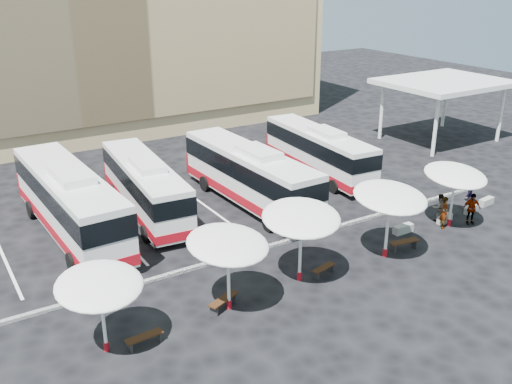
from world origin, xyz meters
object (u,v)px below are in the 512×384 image
bus_2 (249,174)px  passenger_1 (440,208)px  wood_bench_0 (144,338)px  bus_1 (145,185)px  passenger_2 (471,209)px  conc_bench_2 (471,209)px  wood_bench_2 (324,269)px  conc_bench_1 (445,219)px  sunshade_2 (301,218)px  passenger_3 (469,192)px  bus_0 (69,200)px  conc_bench_3 (486,202)px  sunshade_0 (99,286)px  sunshade_3 (390,197)px  passenger_0 (445,212)px  sunshade_1 (228,245)px  wood_bench_3 (404,243)px  conc_bench_0 (403,229)px  bus_3 (318,150)px  wood_bench_1 (223,301)px  sunshade_4 (455,176)px

bus_2 → passenger_1: (8.10, -8.18, -1.14)m
wood_bench_0 → passenger_1: (19.21, 2.16, 0.49)m
bus_1 → wood_bench_0: bearing=-107.0°
bus_1 → passenger_2: size_ratio=6.08×
bus_2 → passenger_1: size_ratio=7.28×
passenger_1 → conc_bench_2: bearing=-159.5°
wood_bench_2 → conc_bench_1: size_ratio=1.25×
bus_1 → bus_2: 6.43m
sunshade_2 → passenger_3: sunshade_2 is taller
bus_0 → sunshade_2: (7.82, -10.75, 1.17)m
conc_bench_3 → passenger_2: bearing=-157.9°
sunshade_0 → passenger_2: size_ratio=1.89×
sunshade_3 → passenger_0: 5.88m
sunshade_1 → passenger_1: sunshade_1 is taller
sunshade_2 → conc_bench_2: 14.04m
wood_bench_3 → conc_bench_0: wood_bench_3 is taller
bus_2 → conc_bench_2: size_ratio=10.89×
bus_1 → passenger_2: bearing=-31.3°
sunshade_2 → passenger_2: sunshade_2 is taller
sunshade_2 → sunshade_3: 5.19m
bus_2 → bus_3: size_ratio=1.09×
wood_bench_2 → conc_bench_2: (12.40, 1.28, -0.12)m
bus_0 → conc_bench_1: (19.00, -9.83, -1.86)m
wood_bench_0 → conc_bench_0: bearing=7.3°
bus_3 → wood_bench_0: bus_3 is taller
wood_bench_1 → wood_bench_0: bearing=-170.2°
passenger_2 → sunshade_2: bearing=-153.5°
wood_bench_0 → passenger_0: size_ratio=0.81×
wood_bench_0 → sunshade_2: bearing=6.4°
bus_3 → sunshade_3: (-4.86, -11.99, 1.49)m
conc_bench_2 → passenger_2: (-1.39, -1.03, 0.73)m
bus_1 → conc_bench_2: bearing=-26.5°
sunshade_2 → conc_bench_2: sunshade_2 is taller
conc_bench_3 → conc_bench_1: bearing=-174.5°
conc_bench_1 → passenger_1: (-0.17, 0.32, 0.63)m
conc_bench_2 → passenger_0: bearing=-169.1°
bus_1 → conc_bench_0: 15.30m
bus_0 → conc_bench_2: size_ratio=11.42×
sunshade_1 → sunshade_2: 4.08m
wood_bench_3 → sunshade_2: bearing=176.8°
passenger_3 → wood_bench_2: bearing=-17.2°
wood_bench_3 → conc_bench_3: wood_bench_3 is taller
conc_bench_2 → sunshade_4: bearing=-167.1°
conc_bench_3 → bus_1: bearing=151.6°
sunshade_1 → passenger_2: sunshade_1 is taller
sunshade_0 → passenger_2: sunshade_0 is taller
sunshade_1 → wood_bench_3: sunshade_1 is taller
sunshade_2 → passenger_3: bearing=8.0°
sunshade_2 → conc_bench_1: bearing=4.7°
bus_0 → sunshade_2: bus_0 is taller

